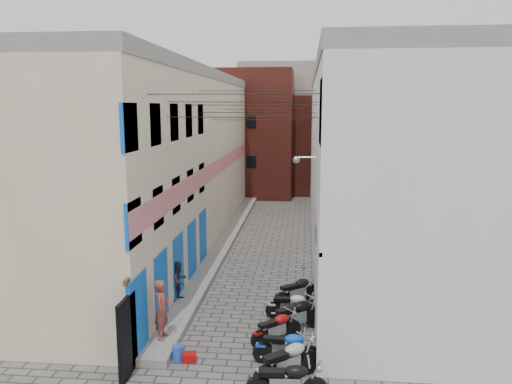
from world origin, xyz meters
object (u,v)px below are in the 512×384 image
(person_a, at_px, (162,309))
(water_jug_near, at_px, (177,353))
(motorcycle_f, at_px, (292,304))
(water_jug_far, at_px, (178,353))
(motorcycle_d, at_px, (277,327))
(motorcycle_e, at_px, (296,314))
(motorcycle_c, at_px, (287,346))
(motorcycle_b, at_px, (288,360))
(person_b, at_px, (179,281))
(motorcycle_g, at_px, (297,290))
(motorcycle_a, at_px, (287,380))
(red_crate, at_px, (190,357))

(person_a, height_order, water_jug_near, person_a)
(motorcycle_f, bearing_deg, water_jug_far, -42.91)
(motorcycle_d, height_order, motorcycle_e, motorcycle_e)
(motorcycle_c, bearing_deg, water_jug_near, -84.87)
(motorcycle_c, relative_size, person_a, 1.06)
(motorcycle_b, xyz_separation_m, motorcycle_c, (-0.06, 0.88, -0.06))
(person_a, bearing_deg, water_jug_near, -141.21)
(person_b, relative_size, water_jug_far, 3.13)
(water_jug_near, height_order, water_jug_far, water_jug_near)
(motorcycle_b, relative_size, motorcycle_d, 1.16)
(motorcycle_f, relative_size, person_b, 1.28)
(motorcycle_g, bearing_deg, water_jug_near, -76.42)
(motorcycle_b, bearing_deg, person_b, -178.22)
(motorcycle_a, height_order, motorcycle_b, motorcycle_b)
(motorcycle_b, relative_size, red_crate, 5.36)
(motorcycle_e, distance_m, person_a, 4.24)
(motorcycle_g, xyz_separation_m, red_crate, (-2.97, -4.37, -0.47))
(motorcycle_d, height_order, person_a, person_a)
(motorcycle_e, distance_m, red_crate, 3.73)
(motorcycle_a, bearing_deg, water_jug_far, -122.14)
(motorcycle_c, height_order, motorcycle_e, motorcycle_e)
(motorcycle_b, relative_size, person_b, 1.51)
(motorcycle_c, height_order, motorcycle_g, motorcycle_g)
(water_jug_far, bearing_deg, motorcycle_d, 26.77)
(motorcycle_a, bearing_deg, person_b, -147.69)
(water_jug_far, bearing_deg, red_crate, 0.00)
(motorcycle_c, height_order, water_jug_far, motorcycle_c)
(water_jug_near, bearing_deg, water_jug_far, 0.00)
(motorcycle_a, height_order, motorcycle_e, motorcycle_e)
(motorcycle_e, xyz_separation_m, motorcycle_g, (0.00, 2.16, -0.01))
(water_jug_far, bearing_deg, person_a, 128.61)
(motorcycle_a, height_order, water_jug_near, motorcycle_a)
(water_jug_near, distance_m, water_jug_far, 0.02)
(motorcycle_d, distance_m, person_b, 4.48)
(person_b, height_order, water_jug_far, person_b)
(motorcycle_e, relative_size, person_a, 1.15)
(motorcycle_b, distance_m, motorcycle_f, 3.95)
(motorcycle_c, bearing_deg, person_b, -130.18)
(motorcycle_a, relative_size, motorcycle_e, 0.98)
(motorcycle_d, relative_size, water_jug_near, 3.95)
(motorcycle_c, distance_m, red_crate, 2.79)
(motorcycle_f, xyz_separation_m, motorcycle_g, (0.16, 1.19, 0.07))
(motorcycle_d, xyz_separation_m, person_a, (-3.40, -0.50, 0.63))
(motorcycle_g, bearing_deg, motorcycle_c, -42.16)
(person_a, bearing_deg, motorcycle_e, -70.20)
(motorcycle_b, relative_size, water_jug_near, 4.60)
(motorcycle_d, height_order, red_crate, motorcycle_d)
(motorcycle_c, height_order, water_jug_near, motorcycle_c)
(motorcycle_b, distance_m, motorcycle_e, 2.99)
(water_jug_far, bearing_deg, motorcycle_f, 45.46)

